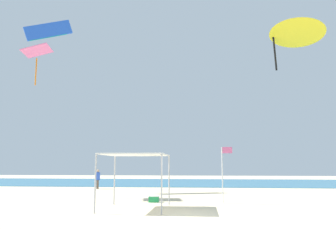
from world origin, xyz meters
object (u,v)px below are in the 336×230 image
Objects in this scene: kite_diamond_pink at (37,53)px; kite_parafoil_blue at (48,31)px; person_leftmost at (98,177)px; kite_delta_yellow at (297,30)px; canopy_tent at (136,157)px; banner_flag at (224,168)px; cooler_box at (154,199)px.

kite_parafoil_blue is at bearing -170.17° from kite_diamond_pink.
kite_delta_yellow is at bearing 63.94° from person_leftmost.
canopy_tent is at bearing -104.17° from kite_delta_yellow.
kite_delta_yellow reaches higher than person_leftmost.
kite_diamond_pink reaches higher than person_leftmost.
canopy_tent is 19.43m from kite_parafoil_blue.
person_leftmost is at bearing -151.66° from kite_delta_yellow.
person_leftmost is (-6.04, 13.31, -1.48)m from canopy_tent.
canopy_tent is 1.08× the size of banner_flag.
kite_diamond_pink is (1.86, -5.31, -3.98)m from kite_parafoil_blue.
banner_flag reaches higher than cooler_box.
kite_parafoil_blue is at bearing 132.42° from canopy_tent.
canopy_tent is 21.74m from kite_delta_yellow.
kite_diamond_pink is (-2.58, -7.15, 9.18)m from person_leftmost.
kite_delta_yellow is (11.98, 13.77, 11.81)m from canopy_tent.
cooler_box is at bearing -110.18° from kite_delta_yellow.
kite_parafoil_blue is 6.89m from kite_diamond_pink.
canopy_tent is at bearing 102.65° from kite_parafoil_blue.
canopy_tent is 1.16× the size of kite_diamond_pink.
kite_parafoil_blue is 1.31× the size of kite_diamond_pink.
person_leftmost is 12.18m from cooler_box.
banner_flag is 4.29m from cooler_box.
banner_flag reaches higher than person_leftmost.
canopy_tent is 5.30m from banner_flag.
kite_parafoil_blue reaches higher than person_leftmost.
cooler_box is 21.14m from kite_delta_yellow.
cooler_box is (-3.93, 0.14, -1.72)m from banner_flag.
banner_flag is at bearing -1.98° from cooler_box.
kite_diamond_pink is 0.44× the size of kite_delta_yellow.
canopy_tent is at bearing -146.52° from banner_flag.
banner_flag is (4.40, 2.91, -0.58)m from canopy_tent.
person_leftmost is 0.59× the size of kite_diamond_pink.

